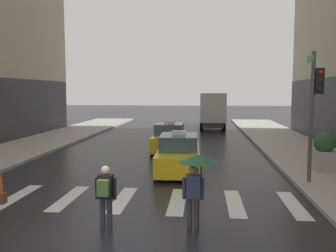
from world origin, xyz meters
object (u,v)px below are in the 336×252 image
object	(u,v)px
box_truck	(213,109)
planter_near_corner	(324,152)
taxi_lead	(179,155)
pedestrian_with_backpack	(105,193)
traffic_light_pole	(315,98)
pedestrian_with_umbrella	(196,171)
taxi_second	(170,138)

from	to	relation	value
box_truck	planter_near_corner	xyz separation A→B (m)	(4.33, -17.45, -0.98)
taxi_lead	planter_near_corner	size ratio (longest dim) A/B	2.87
box_truck	pedestrian_with_backpack	xyz separation A→B (m)	(-3.34, -24.67, -0.88)
traffic_light_pole	pedestrian_with_umbrella	distance (m)	6.52
taxi_lead	pedestrian_with_umbrella	size ratio (longest dim) A/B	2.36
taxi_second	traffic_light_pole	bearing A→B (deg)	-50.53
pedestrian_with_umbrella	pedestrian_with_backpack	size ratio (longest dim) A/B	1.18
taxi_lead	pedestrian_with_backpack	distance (m)	6.98
taxi_lead	taxi_second	size ratio (longest dim) A/B	1.01
pedestrian_with_backpack	box_truck	bearing A→B (deg)	82.29
planter_near_corner	pedestrian_with_umbrella	bearing A→B (deg)	-127.75
box_truck	pedestrian_with_umbrella	size ratio (longest dim) A/B	3.90
pedestrian_with_umbrella	pedestrian_with_backpack	bearing A→B (deg)	-173.72
taxi_lead	box_truck	bearing A→B (deg)	83.75
taxi_lead	planter_near_corner	distance (m)	6.30
taxi_lead	taxi_second	distance (m)	5.46
traffic_light_pole	pedestrian_with_backpack	distance (m)	8.46
taxi_second	pedestrian_with_backpack	bearing A→B (deg)	-92.26
taxi_second	pedestrian_with_backpack	xyz separation A→B (m)	(-0.48, -12.21, 0.25)
box_truck	pedestrian_with_backpack	bearing A→B (deg)	-97.71
traffic_light_pole	pedestrian_with_backpack	size ratio (longest dim) A/B	2.91
pedestrian_with_backpack	planter_near_corner	distance (m)	10.54
taxi_second	pedestrian_with_umbrella	distance (m)	12.12
traffic_light_pole	taxi_lead	world-z (taller)	traffic_light_pole
box_truck	traffic_light_pole	bearing A→B (deg)	-80.93
box_truck	pedestrian_with_backpack	distance (m)	24.91
pedestrian_with_backpack	planter_near_corner	world-z (taller)	planter_near_corner
traffic_light_pole	box_truck	size ratio (longest dim) A/B	0.64
planter_near_corner	box_truck	bearing A→B (deg)	103.94
taxi_lead	box_truck	size ratio (longest dim) A/B	0.61
taxi_lead	pedestrian_with_umbrella	distance (m)	6.69
planter_near_corner	taxi_lead	bearing A→B (deg)	-176.46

